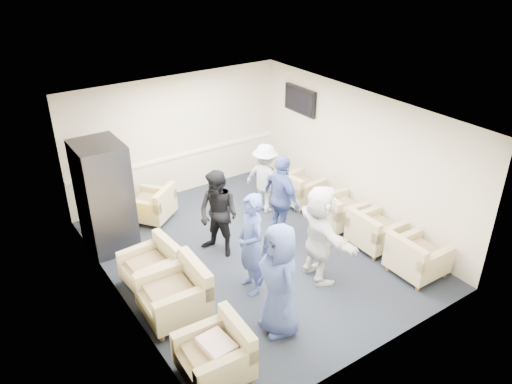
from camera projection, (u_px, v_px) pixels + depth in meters
floor at (254, 253)px, 9.32m from camera, size 6.00×6.00×0.00m
ceiling at (253, 114)px, 8.07m from camera, size 6.00×6.00×0.00m
back_wall at (177, 137)px, 10.89m from camera, size 5.00×0.02×2.70m
front_wall at (382, 275)px, 6.49m from camera, size 5.00×0.02×2.70m
left_wall at (115, 231)px, 7.45m from camera, size 0.02×6.00×2.70m
right_wall at (358, 156)px, 9.94m from camera, size 0.02×6.00×2.70m
chair_rail at (179, 156)px, 11.08m from camera, size 4.98×0.04×0.06m
tv at (300, 100)px, 10.90m from camera, size 0.10×1.00×0.58m
armchair_left_near at (218, 356)px, 6.60m from camera, size 0.91×0.91×0.69m
armchair_left_mid at (178, 295)px, 7.64m from camera, size 0.97×0.97×0.75m
armchair_left_far at (154, 267)px, 8.36m from camera, size 0.87×0.87×0.66m
armchair_right_near at (415, 259)px, 8.57m from camera, size 0.84×0.84×0.67m
armchair_right_midnear at (373, 232)px, 9.33m from camera, size 0.83×0.83×0.65m
armchair_right_midfar at (338, 212)px, 10.01m from camera, size 0.89×0.89×0.65m
armchair_right_far at (298, 190)px, 10.85m from camera, size 0.91×0.91×0.66m
armchair_corner at (153, 206)px, 10.24m from camera, size 1.13×1.13×0.64m
vending_machine at (105, 196)px, 9.08m from camera, size 0.84×0.99×2.08m
backpack at (174, 271)px, 8.35m from camera, size 0.36×0.30×0.53m
pillow at (217, 346)px, 6.51m from camera, size 0.40×0.51×0.14m
person_front_left at (279, 280)px, 7.13m from camera, size 0.69×0.95×1.79m
person_mid_left at (251, 244)px, 7.97m from camera, size 0.52×0.70×1.77m
person_back_left at (218, 214)px, 8.94m from camera, size 0.89×0.99×1.65m
person_back_right at (265, 178)px, 10.39m from camera, size 0.87×1.11×1.51m
person_mid_right at (282, 199)px, 9.38m from camera, size 0.46×1.03×1.73m
person_front_right at (320, 234)px, 8.26m from camera, size 0.82×1.70×1.75m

